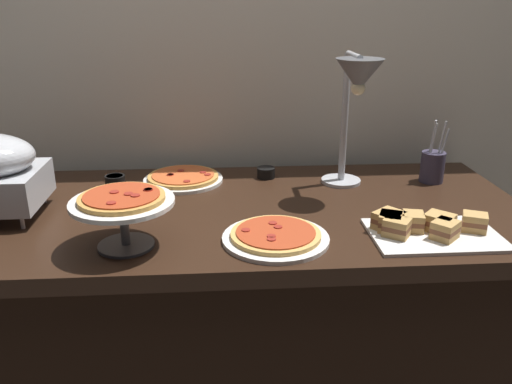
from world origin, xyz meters
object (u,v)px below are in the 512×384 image
pizza_plate_center (276,236)px  pizza_plate_front (183,178)px  pizza_plate_raised_stand (123,205)px  heat_lamp (356,89)px  sandwich_platter (425,228)px  utensil_holder (433,166)px  sauce_cup_far (115,180)px  sauce_cup_near (266,172)px

pizza_plate_center → pizza_plate_front: bearing=118.7°
pizza_plate_center → pizza_plate_raised_stand: (-0.40, -0.01, 0.11)m
heat_lamp → pizza_plate_front: bearing=162.9°
pizza_plate_raised_stand → sandwich_platter: 0.82m
sandwich_platter → utensil_holder: size_ratio=1.57×
sauce_cup_far → utensil_holder: size_ratio=0.31×
sauce_cup_near → sauce_cup_far: 0.54m
pizza_plate_front → sauce_cup_near: bearing=4.2°
heat_lamp → utensil_holder: size_ratio=2.04×
pizza_plate_center → sandwich_platter: (0.42, 0.00, 0.01)m
sauce_cup_near → sauce_cup_far: size_ratio=0.94×
sauce_cup_near → sauce_cup_far: (-0.54, -0.05, -0.00)m
sauce_cup_far → pizza_plate_raised_stand: bearing=-76.7°
heat_lamp → pizza_plate_center: (-0.29, -0.34, -0.34)m
sauce_cup_near → heat_lamp: bearing=-36.6°
sandwich_platter → pizza_plate_center: bearing=-179.6°
pizza_plate_center → sandwich_platter: bearing=0.4°
sandwich_platter → sauce_cup_near: size_ratio=5.38×
pizza_plate_front → sandwich_platter: size_ratio=0.80×
pizza_plate_front → pizza_plate_raised_stand: 0.55m
heat_lamp → sauce_cup_near: bearing=143.4°
sandwich_platter → sauce_cup_far: size_ratio=5.06×
utensil_holder → heat_lamp: bearing=-161.2°
pizza_plate_front → pizza_plate_raised_stand: pizza_plate_raised_stand is taller
sandwich_platter → sauce_cup_far: 1.05m
heat_lamp → pizza_plate_center: heat_lamp is taller
sauce_cup_far → utensil_holder: utensil_holder is taller
pizza_plate_front → utensil_holder: size_ratio=1.26×
pizza_plate_raised_stand → sauce_cup_far: 0.52m
pizza_plate_front → pizza_plate_center: size_ratio=0.97×
pizza_plate_center → sauce_cup_near: (0.02, 0.54, 0.01)m
heat_lamp → pizza_plate_center: bearing=-130.1°
sandwich_platter → sauce_cup_far: (-0.94, 0.48, -0.00)m
pizza_plate_raised_stand → pizza_plate_center: bearing=1.2°
pizza_plate_center → sauce_cup_far: bearing=136.8°
pizza_plate_front → sauce_cup_far: (-0.24, -0.03, 0.01)m
heat_lamp → pizza_plate_front: (-0.57, 0.17, -0.34)m
heat_lamp → pizza_plate_raised_stand: 0.81m
pizza_plate_raised_stand → sauce_cup_far: bearing=103.3°
heat_lamp → pizza_plate_center: size_ratio=1.57×
pizza_plate_front → utensil_holder: bearing=-4.0°
heat_lamp → pizza_plate_front: size_ratio=1.62×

